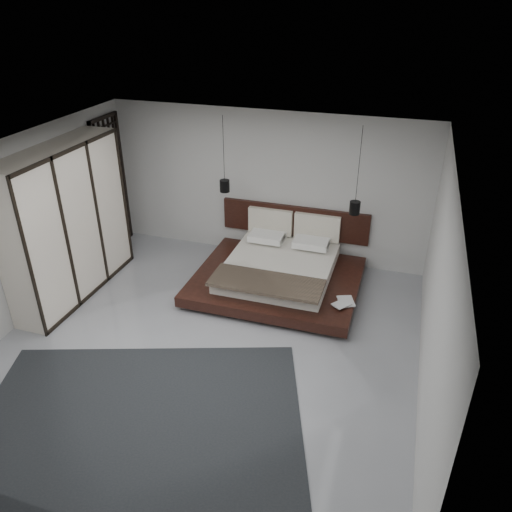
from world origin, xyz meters
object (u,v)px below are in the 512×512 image
(lattice_screen, at_px, (112,184))
(rug, at_px, (139,423))
(bed, at_px, (279,270))
(pendant_right, at_px, (355,208))
(wardrobe, at_px, (67,224))
(pendant_left, at_px, (225,186))

(lattice_screen, distance_m, rug, 5.14)
(bed, xyz_separation_m, rug, (-0.77, -3.61, -0.28))
(lattice_screen, bearing_deg, pendant_right, -1.25)
(bed, xyz_separation_m, pendant_right, (1.15, 0.44, 1.16))
(wardrobe, relative_size, rug, 0.66)
(bed, bearing_deg, rug, -102.11)
(pendant_right, distance_m, wardrobe, 4.72)
(lattice_screen, relative_size, rug, 0.66)
(pendant_left, distance_m, pendant_right, 2.30)
(lattice_screen, xyz_separation_m, wardrobe, (0.25, -1.76, -0.03))
(lattice_screen, bearing_deg, rug, -56.52)
(pendant_right, distance_m, rug, 4.71)
(rug, bearing_deg, wardrobe, 136.26)
(wardrobe, bearing_deg, pendant_left, 38.09)
(pendant_right, height_order, rug, pendant_right)
(bed, bearing_deg, lattice_screen, 171.23)
(wardrobe, distance_m, rug, 3.67)
(bed, relative_size, rug, 0.71)
(lattice_screen, height_order, rug, lattice_screen)
(bed, height_order, pendant_left, pendant_left)
(lattice_screen, xyz_separation_m, pendant_left, (2.37, -0.10, 0.27))
(bed, xyz_separation_m, wardrobe, (-3.27, -1.22, 0.98))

